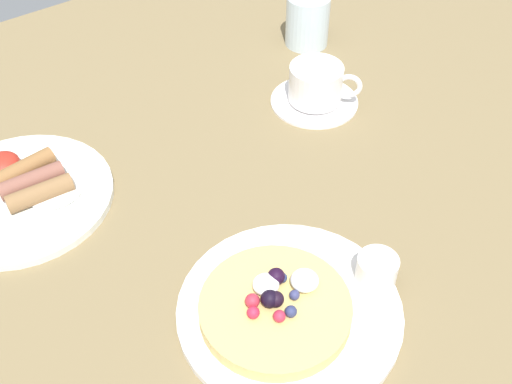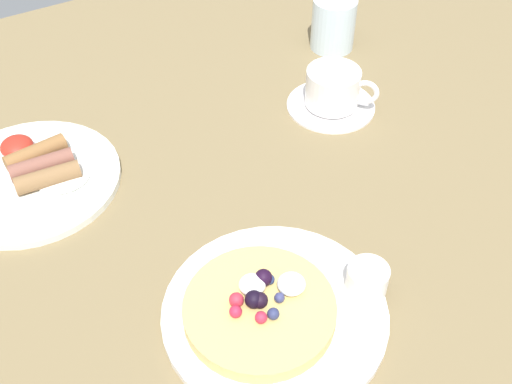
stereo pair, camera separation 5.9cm
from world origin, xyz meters
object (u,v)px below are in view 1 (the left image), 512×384
water_glass (307,20)px  coffee_cup (317,83)px  breakfast_plate (20,197)px  syrup_ramekin (377,269)px  pancake_plate (289,311)px  coffee_saucer (314,100)px

water_glass → coffee_cup: bearing=-125.2°
breakfast_plate → water_glass: water_glass is taller
syrup_ramekin → coffee_cup: 35.41cm
syrup_ramekin → breakfast_plate: syrup_ramekin is taller
syrup_ramekin → water_glass: (27.42, 45.18, 1.60)cm
pancake_plate → coffee_cup: size_ratio=2.58×
pancake_plate → coffee_cup: bearing=45.5°
syrup_ramekin → coffee_cup: coffee_cup is taller
pancake_plate → water_glass: (37.85, 42.53, 3.84)cm
syrup_ramekin → water_glass: water_glass is taller
syrup_ramekin → coffee_saucer: bearing=60.9°
syrup_ramekin → coffee_saucer: syrup_ramekin is taller
syrup_ramekin → coffee_cup: bearing=60.7°
pancake_plate → water_glass: water_glass is taller
breakfast_plate → coffee_saucer: bearing=-8.5°
breakfast_plate → syrup_ramekin: bearing=-53.8°
syrup_ramekin → breakfast_plate: size_ratio=0.19×
breakfast_plate → pancake_plate: bearing=-63.9°
pancake_plate → breakfast_plate: (-17.14, 35.02, -0.00)cm
coffee_cup → water_glass: size_ratio=1.11×
coffee_saucer → coffee_cup: 3.33cm
coffee_saucer → water_glass: water_glass is taller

